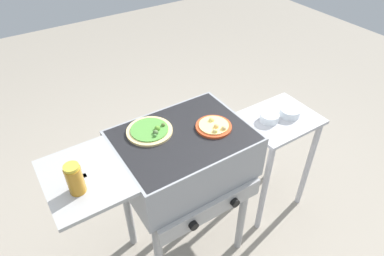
{
  "coord_description": "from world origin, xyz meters",
  "views": [
    {
      "loc": [
        -0.62,
        -1.04,
        1.92
      ],
      "look_at": [
        0.05,
        0.0,
        0.92
      ],
      "focal_mm": 31.52,
      "sensor_mm": 36.0,
      "label": 1
    }
  ],
  "objects": [
    {
      "name": "topping_bowl_near",
      "position": [
        0.59,
        0.01,
        0.75
      ],
      "size": [
        0.11,
        0.11,
        0.04
      ],
      "color": "silver",
      "rests_on": "prep_table"
    },
    {
      "name": "pizza_veggie",
      "position": [
        -0.12,
        0.1,
        0.91
      ],
      "size": [
        0.22,
        0.22,
        0.04
      ],
      "color": "#E0C17F",
      "rests_on": "grill"
    },
    {
      "name": "topping_bowl_far",
      "position": [
        0.72,
        -0.02,
        0.75
      ],
      "size": [
        0.12,
        0.12,
        0.04
      ],
      "color": "silver",
      "rests_on": "prep_table"
    },
    {
      "name": "sauce_jar",
      "position": [
        -0.52,
        -0.07,
        0.97
      ],
      "size": [
        0.06,
        0.06,
        0.14
      ],
      "color": "#B77A1E",
      "rests_on": "grill"
    },
    {
      "name": "grill",
      "position": [
        -0.01,
        -0.0,
        0.76
      ],
      "size": [
        0.96,
        0.53,
        0.9
      ],
      "color": "gray",
      "rests_on": "ground_plane"
    },
    {
      "name": "prep_table",
      "position": [
        0.66,
        0.0,
        0.52
      ],
      "size": [
        0.44,
        0.36,
        0.73
      ],
      "color": "#B2B2B7",
      "rests_on": "ground_plane"
    },
    {
      "name": "pizza_cheese",
      "position": [
        0.15,
        -0.04,
        0.91
      ],
      "size": [
        0.18,
        0.18,
        0.04
      ],
      "color": "#C64723",
      "rests_on": "grill"
    },
    {
      "name": "ground_plane",
      "position": [
        0.0,
        0.0,
        0.0
      ],
      "size": [
        8.0,
        8.0,
        0.0
      ],
      "primitive_type": "plane",
      "color": "gray"
    }
  ]
}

